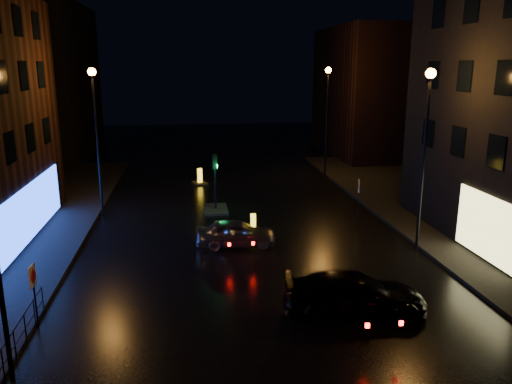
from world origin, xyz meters
The scene contains 15 objects.
ground centered at (0.00, 0.00, 0.00)m, with size 120.00×120.00×0.00m, color black.
pavement_right centered at (14.00, 8.00, 0.07)m, with size 12.00×44.00×0.15m, color black.
building_far_left centered at (-16.00, 35.00, 7.00)m, with size 8.00×16.00×14.00m, color black.
building_far_right centered at (15.00, 32.00, 6.00)m, with size 8.00×14.00×12.00m, color black.
street_lamp_lfar centered at (-7.80, 14.00, 5.56)m, with size 0.44×0.44×8.37m.
street_lamp_rnear centered at (7.80, 6.00, 5.56)m, with size 0.44×0.44×8.37m.
street_lamp_rfar centered at (7.80, 22.00, 5.56)m, with size 0.44×0.44×8.37m.
traffic_signal centered at (-1.20, 14.00, 0.50)m, with size 1.40×2.40×3.45m.
guard_railing centered at (-8.00, -1.00, 0.74)m, with size 0.05×6.04×1.00m.
silver_hatchback centered at (-0.58, 7.76, 0.65)m, with size 1.54×3.82×1.30m, color #94979B.
dark_sedan centered at (2.85, 0.43, 0.72)m, with size 2.03×4.99×1.45m, color black.
bollard_near centered at (0.51, 9.74, 0.21)m, with size 0.80×1.15×0.97m.
bollard_far centered at (-1.93, 21.14, 0.25)m, with size 1.23×1.52×1.16m.
road_sign_left centered at (-7.90, 0.91, 1.66)m, with size 0.08×0.54×2.22m.
road_sign_right centered at (6.82, 11.57, 1.65)m, with size 0.19×0.53×2.21m.
Camera 1 is at (-2.78, -14.94, 8.48)m, focal length 35.00 mm.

